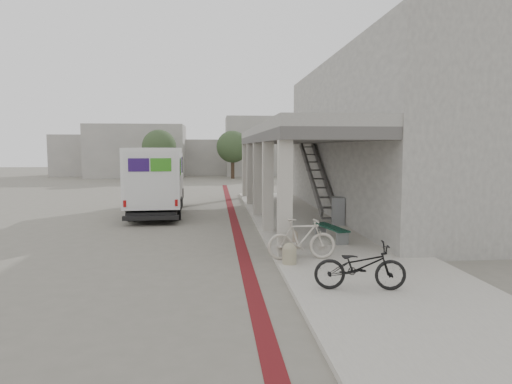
{
  "coord_description": "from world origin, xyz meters",
  "views": [
    {
      "loc": [
        0.19,
        -15.78,
        3.12
      ],
      "look_at": [
        1.6,
        -0.31,
        1.6
      ],
      "focal_mm": 32.0,
      "sensor_mm": 36.0,
      "label": 1
    }
  ],
  "objects": [
    {
      "name": "bicycle_black",
      "position": [
        3.23,
        -6.61,
        0.63
      ],
      "size": [
        2.0,
        0.93,
        1.01
      ],
      "primitive_type": "imported",
      "rotation": [
        0.0,
        0.0,
        1.43
      ],
      "color": "black",
      "rests_on": "sidewalk"
    },
    {
      "name": "fedex_truck",
      "position": [
        -2.52,
        5.9,
        1.65
      ],
      "size": [
        2.62,
        7.38,
        3.11
      ],
      "rotation": [
        0.0,
        0.0,
        0.05
      ],
      "color": "black",
      "rests_on": "ground"
    },
    {
      "name": "distant_backdrop",
      "position": [
        -2.84,
        35.89,
        2.7
      ],
      "size": [
        28.0,
        10.0,
        6.5
      ],
      "color": "gray",
      "rests_on": "ground"
    },
    {
      "name": "tree_left",
      "position": [
        -5.0,
        28.0,
        3.18
      ],
      "size": [
        3.2,
        3.2,
        4.8
      ],
      "color": "#38281C",
      "rests_on": "ground"
    },
    {
      "name": "bicycle_cream",
      "position": [
        2.5,
        -3.93,
        0.68
      ],
      "size": [
        1.89,
        0.61,
        1.12
      ],
      "primitive_type": "imported",
      "rotation": [
        0.0,
        0.0,
        1.61
      ],
      "color": "#B9B0A2",
      "rests_on": "sidewalk"
    },
    {
      "name": "transit_building",
      "position": [
        6.83,
        4.5,
        3.4
      ],
      "size": [
        7.6,
        17.0,
        7.0
      ],
      "color": "gray",
      "rests_on": "ground"
    },
    {
      "name": "bollard_near",
      "position": [
        2.1,
        -4.34,
        0.4
      ],
      "size": [
        0.37,
        0.37,
        0.55
      ],
      "color": "gray",
      "rests_on": "sidewalk"
    },
    {
      "name": "bike_lane_stripe",
      "position": [
        1.0,
        2.0,
        0.01
      ],
      "size": [
        0.35,
        40.0,
        0.01
      ],
      "primitive_type": "cube",
      "color": "#5B1216",
      "rests_on": "ground"
    },
    {
      "name": "tree_mid",
      "position": [
        2.0,
        30.0,
        3.18
      ],
      "size": [
        3.2,
        3.2,
        4.8
      ],
      "color": "#38281C",
      "rests_on": "ground"
    },
    {
      "name": "bench",
      "position": [
        3.95,
        -1.43,
        0.44
      ],
      "size": [
        0.79,
        1.92,
        0.44
      ],
      "rotation": [
        0.0,
        0.0,
        0.21
      ],
      "color": "gray",
      "rests_on": "sidewalk"
    },
    {
      "name": "sidewalk",
      "position": [
        4.0,
        0.0,
        0.06
      ],
      "size": [
        4.4,
        28.0,
        0.12
      ],
      "primitive_type": "cube",
      "color": "#A09B8F",
      "rests_on": "ground"
    },
    {
      "name": "ground",
      "position": [
        0.0,
        0.0,
        0.0
      ],
      "size": [
        120.0,
        120.0,
        0.0
      ],
      "primitive_type": "plane",
      "color": "#686459",
      "rests_on": "ground"
    },
    {
      "name": "tree_right",
      "position": [
        10.0,
        29.0,
        3.18
      ],
      "size": [
        3.2,
        3.2,
        4.8
      ],
      "color": "#38281C",
      "rests_on": "ground"
    },
    {
      "name": "bollard_far",
      "position": [
        2.51,
        -2.41,
        0.39
      ],
      "size": [
        0.36,
        0.36,
        0.54
      ],
      "color": "gray",
      "rests_on": "sidewalk"
    },
    {
      "name": "utility_cabinet",
      "position": [
        5.0,
        1.54,
        0.65
      ],
      "size": [
        0.6,
        0.72,
        1.07
      ],
      "primitive_type": "cube",
      "rotation": [
        0.0,
        0.0,
        -0.2
      ],
      "color": "gray",
      "rests_on": "sidewalk"
    }
  ]
}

